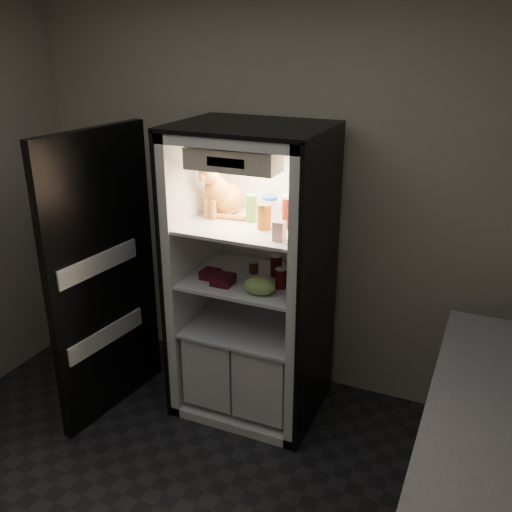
{
  "coord_description": "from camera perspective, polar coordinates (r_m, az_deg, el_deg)",
  "views": [
    {
      "loc": [
        1.34,
        -1.62,
        2.37
      ],
      "look_at": [
        0.04,
        1.32,
        1.09
      ],
      "focal_mm": 40.0,
      "sensor_mm": 36.0,
      "label": 1
    }
  ],
  "objects": [
    {
      "name": "soda_can_b",
      "position": [
        3.45,
        4.21,
        -1.79
      ],
      "size": [
        0.06,
        0.06,
        0.12
      ],
      "color": "black",
      "rests_on": "refrigerator"
    },
    {
      "name": "refrigerator",
      "position": [
        3.65,
        -0.23,
        -3.94
      ],
      "size": [
        0.9,
        0.72,
        1.88
      ],
      "color": "white",
      "rests_on": "floor"
    },
    {
      "name": "parmesan_shaker",
      "position": [
        3.42,
        -0.48,
        4.79
      ],
      "size": [
        0.06,
        0.06,
        0.17
      ],
      "color": "#268B2B",
      "rests_on": "refrigerator"
    },
    {
      "name": "salsa_jar",
      "position": [
        3.3,
        0.82,
        3.97
      ],
      "size": [
        0.09,
        0.09,
        0.15
      ],
      "color": "maroon",
      "rests_on": "refrigerator"
    },
    {
      "name": "soda_can_c",
      "position": [
        3.38,
        2.49,
        -2.24
      ],
      "size": [
        0.07,
        0.07,
        0.12
      ],
      "color": "black",
      "rests_on": "refrigerator"
    },
    {
      "name": "room_shell",
      "position": [
        2.23,
        -14.89,
        1.35
      ],
      "size": [
        3.6,
        3.6,
        3.6
      ],
      "color": "white",
      "rests_on": "floor"
    },
    {
      "name": "tabby_cat",
      "position": [
        3.54,
        -3.41,
        6.3
      ],
      "size": [
        0.31,
        0.37,
        0.38
      ],
      "rotation": [
        0.0,
        0.0,
        -0.31
      ],
      "color": "orange",
      "rests_on": "refrigerator"
    },
    {
      "name": "grape_bag",
      "position": [
        3.3,
        0.36,
        -3.03
      ],
      "size": [
        0.19,
        0.14,
        0.1
      ],
      "primitive_type": "ellipsoid",
      "color": "#90C35B",
      "rests_on": "refrigerator"
    },
    {
      "name": "berry_box_right",
      "position": [
        3.43,
        -3.32,
        -2.39
      ],
      "size": [
        0.12,
        0.12,
        0.06
      ],
      "primitive_type": "cube",
      "color": "#450B17",
      "rests_on": "refrigerator"
    },
    {
      "name": "pepper_jar",
      "position": [
        3.34,
        3.55,
        4.51
      ],
      "size": [
        0.11,
        0.11,
        0.19
      ],
      "color": "maroon",
      "rests_on": "refrigerator"
    },
    {
      "name": "cream_carton",
      "position": [
        3.13,
        2.34,
        2.54
      ],
      "size": [
        0.06,
        0.06,
        0.11
      ],
      "primitive_type": "cube",
      "color": "white",
      "rests_on": "refrigerator"
    },
    {
      "name": "condiment_jar",
      "position": [
        3.58,
        -0.23,
        -1.1
      ],
      "size": [
        0.06,
        0.06,
        0.08
      ],
      "color": "#543018",
      "rests_on": "refrigerator"
    },
    {
      "name": "soda_can_a",
      "position": [
        3.53,
        2.04,
        -0.97
      ],
      "size": [
        0.07,
        0.07,
        0.14
      ],
      "color": "black",
      "rests_on": "refrigerator"
    },
    {
      "name": "fridge_door",
      "position": [
        3.7,
        -15.02,
        -2.29
      ],
      "size": [
        0.16,
        0.87,
        1.85
      ],
      "rotation": [
        0.0,
        0.0,
        -0.12
      ],
      "color": "black",
      "rests_on": "floor"
    },
    {
      "name": "berry_box_left",
      "position": [
        3.53,
        -4.6,
        -1.82
      ],
      "size": [
        0.11,
        0.11,
        0.05
      ],
      "primitive_type": "cube",
      "color": "#450B17",
      "rests_on": "refrigerator"
    },
    {
      "name": "mayo_tub",
      "position": [
        3.52,
        1.36,
        4.96
      ],
      "size": [
        0.1,
        0.1,
        0.13
      ],
      "color": "white",
      "rests_on": "refrigerator"
    }
  ]
}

